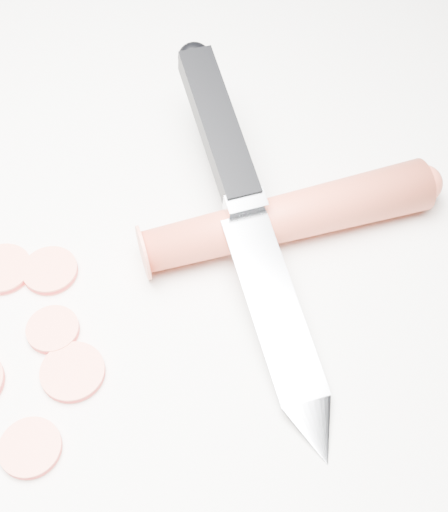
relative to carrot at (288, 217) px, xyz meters
The scene contains 8 objects.
ground 0.13m from the carrot, 133.11° to the right, with size 2.40×2.40×0.00m, color silver.
carrot is the anchor object (origin of this frame).
carrot_slice_1 0.20m from the carrot, 138.46° to the right, with size 0.04×0.04×0.01m, color #F07254.
carrot_slice_2 0.16m from the carrot, 136.22° to the right, with size 0.04×0.04×0.01m, color #F07254.
carrot_slice_3 0.17m from the carrot, 120.72° to the right, with size 0.03×0.03×0.01m, color #F07254.
carrot_slice_4 0.17m from the carrot, 109.63° to the right, with size 0.04×0.04×0.01m, color #F07254.
carrot_slice_6 0.22m from the carrot, 102.87° to the right, with size 0.04×0.04×0.01m, color #F07254.
kitchen_knife 0.04m from the carrot, 106.47° to the right, with size 0.25×0.22×0.08m, color #B5B7BC, non-canonical shape.
Camera 1 is at (0.21, -0.18, 0.40)m, focal length 50.00 mm.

